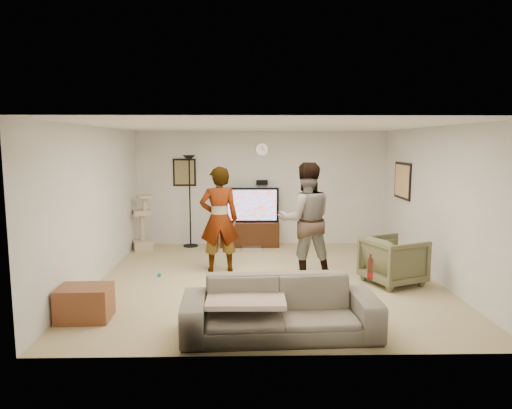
{
  "coord_description": "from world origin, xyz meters",
  "views": [
    {
      "loc": [
        -0.34,
        -7.32,
        2.22
      ],
      "look_at": [
        -0.18,
        0.2,
        1.22
      ],
      "focal_mm": 32.12,
      "sensor_mm": 36.0,
      "label": 1
    }
  ],
  "objects_px": {
    "armchair": "(393,261)",
    "floor_lamp": "(190,201)",
    "tv": "(250,205)",
    "cat_tree": "(142,222)",
    "sofa": "(280,307)",
    "tv_stand": "(250,234)",
    "person_left": "(219,219)",
    "person_right": "(306,220)",
    "side_table": "(85,303)",
    "beer_bottle": "(370,269)"
  },
  "relations": [
    {
      "from": "armchair",
      "to": "floor_lamp",
      "type": "bearing_deg",
      "value": 29.12
    },
    {
      "from": "tv",
      "to": "cat_tree",
      "type": "distance_m",
      "value": 2.3
    },
    {
      "from": "floor_lamp",
      "to": "sofa",
      "type": "distance_m",
      "value": 5.01
    },
    {
      "from": "tv_stand",
      "to": "person_left",
      "type": "xyz_separation_m",
      "value": [
        -0.54,
        -1.98,
        0.65
      ]
    },
    {
      "from": "tv",
      "to": "armchair",
      "type": "distance_m",
      "value": 3.63
    },
    {
      "from": "person_right",
      "to": "sofa",
      "type": "height_order",
      "value": "person_right"
    },
    {
      "from": "tv_stand",
      "to": "side_table",
      "type": "height_order",
      "value": "tv_stand"
    },
    {
      "from": "floor_lamp",
      "to": "person_right",
      "type": "bearing_deg",
      "value": -46.4
    },
    {
      "from": "cat_tree",
      "to": "person_left",
      "type": "height_order",
      "value": "person_left"
    },
    {
      "from": "tv_stand",
      "to": "sofa",
      "type": "distance_m",
      "value": 4.73
    },
    {
      "from": "beer_bottle",
      "to": "side_table",
      "type": "height_order",
      "value": "beer_bottle"
    },
    {
      "from": "floor_lamp",
      "to": "beer_bottle",
      "type": "bearing_deg",
      "value": -60.61
    },
    {
      "from": "tv",
      "to": "armchair",
      "type": "relative_size",
      "value": 1.53
    },
    {
      "from": "tv_stand",
      "to": "side_table",
      "type": "xyz_separation_m",
      "value": [
        -2.12,
        -4.19,
        -0.05
      ]
    },
    {
      "from": "person_right",
      "to": "sofa",
      "type": "distance_m",
      "value": 2.54
    },
    {
      "from": "cat_tree",
      "to": "side_table",
      "type": "distance_m",
      "value": 3.88
    },
    {
      "from": "tv",
      "to": "person_right",
      "type": "bearing_deg",
      "value": -68.48
    },
    {
      "from": "sofa",
      "to": "beer_bottle",
      "type": "bearing_deg",
      "value": -2.47
    },
    {
      "from": "tv",
      "to": "beer_bottle",
      "type": "height_order",
      "value": "tv"
    },
    {
      "from": "side_table",
      "to": "armchair",
      "type": "bearing_deg",
      "value": 17.86
    },
    {
      "from": "beer_bottle",
      "to": "armchair",
      "type": "height_order",
      "value": "beer_bottle"
    },
    {
      "from": "cat_tree",
      "to": "armchair",
      "type": "distance_m",
      "value": 5.15
    },
    {
      "from": "tv_stand",
      "to": "tv",
      "type": "height_order",
      "value": "tv"
    },
    {
      "from": "beer_bottle",
      "to": "tv",
      "type": "bearing_deg",
      "value": 106.1
    },
    {
      "from": "sofa",
      "to": "side_table",
      "type": "relative_size",
      "value": 3.51
    },
    {
      "from": "cat_tree",
      "to": "sofa",
      "type": "relative_size",
      "value": 0.52
    },
    {
      "from": "sofa",
      "to": "beer_bottle",
      "type": "height_order",
      "value": "beer_bottle"
    },
    {
      "from": "tv",
      "to": "armchair",
      "type": "height_order",
      "value": "tv"
    },
    {
      "from": "cat_tree",
      "to": "side_table",
      "type": "relative_size",
      "value": 1.82
    },
    {
      "from": "tv",
      "to": "person_left",
      "type": "bearing_deg",
      "value": -105.34
    },
    {
      "from": "tv",
      "to": "beer_bottle",
      "type": "bearing_deg",
      "value": -73.9
    },
    {
      "from": "floor_lamp",
      "to": "armchair",
      "type": "bearing_deg",
      "value": -37.84
    },
    {
      "from": "cat_tree",
      "to": "armchair",
      "type": "xyz_separation_m",
      "value": [
        4.53,
        -2.44,
        -0.21
      ]
    },
    {
      "from": "tv_stand",
      "to": "armchair",
      "type": "xyz_separation_m",
      "value": [
        2.27,
        -2.78,
        0.11
      ]
    },
    {
      "from": "sofa",
      "to": "side_table",
      "type": "distance_m",
      "value": 2.5
    },
    {
      "from": "person_right",
      "to": "armchair",
      "type": "relative_size",
      "value": 2.32
    },
    {
      "from": "floor_lamp",
      "to": "side_table",
      "type": "distance_m",
      "value": 4.33
    },
    {
      "from": "tv",
      "to": "floor_lamp",
      "type": "xyz_separation_m",
      "value": [
        -1.29,
        -0.01,
        0.08
      ]
    },
    {
      "from": "floor_lamp",
      "to": "beer_bottle",
      "type": "xyz_separation_m",
      "value": [
        2.65,
        -4.7,
        -0.2
      ]
    },
    {
      "from": "tv_stand",
      "to": "armchair",
      "type": "height_order",
      "value": "armchair"
    },
    {
      "from": "tv",
      "to": "person_right",
      "type": "height_order",
      "value": "person_right"
    },
    {
      "from": "tv",
      "to": "person_left",
      "type": "xyz_separation_m",
      "value": [
        -0.54,
        -1.98,
        0.01
      ]
    },
    {
      "from": "person_right",
      "to": "side_table",
      "type": "relative_size",
      "value": 2.97
    },
    {
      "from": "person_left",
      "to": "side_table",
      "type": "xyz_separation_m",
      "value": [
        -1.58,
        -2.22,
        -0.7
      ]
    },
    {
      "from": "person_right",
      "to": "cat_tree",
      "type": "bearing_deg",
      "value": -37.14
    },
    {
      "from": "tv",
      "to": "beer_bottle",
      "type": "relative_size",
      "value": 5.06
    },
    {
      "from": "sofa",
      "to": "beer_bottle",
      "type": "distance_m",
      "value": 1.14
    },
    {
      "from": "tv_stand",
      "to": "tv",
      "type": "xyz_separation_m",
      "value": [
        0.0,
        0.0,
        0.64
      ]
    },
    {
      "from": "floor_lamp",
      "to": "cat_tree",
      "type": "bearing_deg",
      "value": -161.37
    },
    {
      "from": "sofa",
      "to": "armchair",
      "type": "height_order",
      "value": "armchair"
    }
  ]
}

